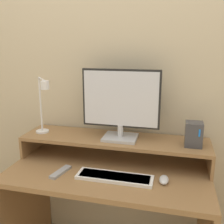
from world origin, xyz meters
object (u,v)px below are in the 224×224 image
object	(u,v)px
monitor	(121,104)
keyboard	(115,177)
remote_control	(61,172)
mouse	(164,180)
desk_lamp	(43,103)
router_dock	(194,134)

from	to	relation	value
monitor	keyboard	distance (m)	0.44
monitor	keyboard	size ratio (longest dim) A/B	1.12
keyboard	remote_control	distance (m)	0.32
mouse	remote_control	bearing A→B (deg)	-176.24
desk_lamp	keyboard	world-z (taller)	desk_lamp
monitor	desk_lamp	distance (m)	0.50
keyboard	remote_control	world-z (taller)	keyboard
mouse	router_dock	bearing A→B (deg)	54.02
keyboard	monitor	bearing A→B (deg)	94.89
monitor	mouse	world-z (taller)	monitor
desk_lamp	mouse	bearing A→B (deg)	-10.95
monitor	router_dock	size ratio (longest dim) A/B	3.35
desk_lamp	router_dock	xyz separation A→B (m)	(0.94, 0.06, -0.15)
monitor	remote_control	xyz separation A→B (m)	(-0.30, -0.26, -0.37)
remote_control	desk_lamp	bearing A→B (deg)	134.86
router_dock	desk_lamp	bearing A→B (deg)	-176.61
desk_lamp	router_dock	distance (m)	0.95
monitor	mouse	distance (m)	0.52
monitor	desk_lamp	size ratio (longest dim) A/B	1.28
router_dock	keyboard	world-z (taller)	router_dock
router_dock	remote_control	world-z (taller)	router_dock
keyboard	mouse	size ratio (longest dim) A/B	4.64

